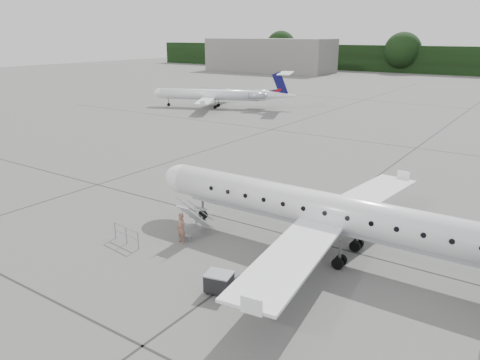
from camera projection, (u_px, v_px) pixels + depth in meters
The scene contains 8 objects.
ground at pixel (338, 277), 22.96m from camera, with size 320.00×320.00×0.00m, color #5B5B59.
terminal_building at pixel (269, 55), 145.81m from camera, with size 40.00×14.00×10.00m, color slate.
main_regional_jet at pixel (335, 195), 24.42m from camera, with size 26.41×19.02×6.77m, color white, non-canonical shape.
airstair at pixel (196, 218), 27.51m from camera, with size 0.85×2.34×2.12m, color white, non-canonical shape.
passenger at pixel (181, 228), 26.51m from camera, with size 0.65×0.43×1.78m, color #875C4A.
safety_railing at pixel (126, 235), 26.50m from camera, with size 2.20×0.08×1.00m, color gray, non-canonical shape.
baggage_cart at pixel (219, 282), 21.50m from camera, with size 1.17×0.95×1.02m, color black, non-canonical shape.
bg_regional_left at pixel (212, 89), 74.97m from camera, with size 22.12×15.93×5.80m, color white, non-canonical shape.
Camera 1 is at (7.57, -19.63, 11.44)m, focal length 35.00 mm.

